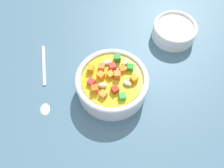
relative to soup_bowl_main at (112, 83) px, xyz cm
name	(u,v)px	position (x,y,z in cm)	size (l,w,h in cm)	color
ground_plane	(112,92)	(0.00, -0.01, -4.05)	(140.00, 140.00, 2.00)	#42667A
soup_bowl_main	(112,83)	(0.00, 0.00, 0.00)	(16.39, 16.39, 6.62)	white
spoon	(44,80)	(-13.83, 9.26, -2.67)	(6.93, 19.53, 0.81)	silver
side_bowl_small	(174,31)	(22.06, 7.92, -0.89)	(11.49, 11.49, 4.16)	white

